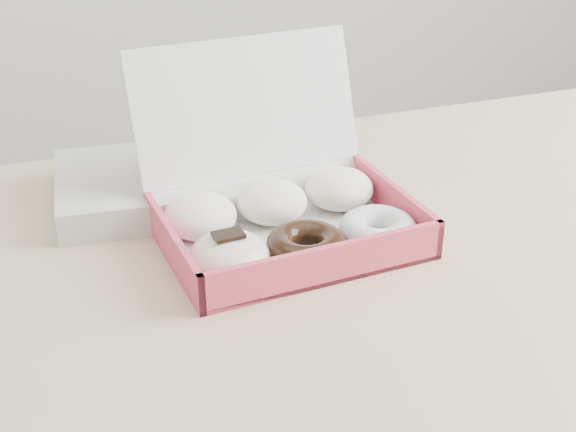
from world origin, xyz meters
name	(u,v)px	position (x,y,z in m)	size (l,w,h in m)	color
table	(444,298)	(0.00, 0.00, 0.67)	(1.20, 0.80, 0.75)	#CBB185
donut_box	(280,211)	(-0.18, 0.08, 0.78)	(0.30, 0.28, 0.20)	white
newspapers	(156,185)	(-0.30, 0.23, 0.77)	(0.25, 0.20, 0.04)	silver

